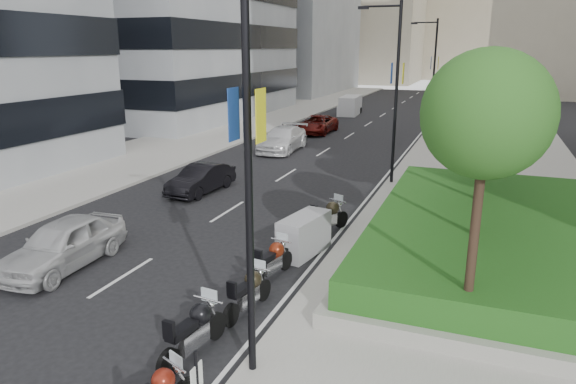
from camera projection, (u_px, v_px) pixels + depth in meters
The scene contains 24 objects.
ground at pixel (63, 358), 11.70m from camera, with size 160.00×160.00×0.00m, color black.
sidewalk_right at pixel (490, 148), 35.54m from camera, with size 10.00×100.00×0.15m, color #9E9B93.
sidewalk_left at pixel (221, 131), 42.76m from camera, with size 8.00×100.00×0.15m, color #9E9B93.
lane_edge at pixel (412, 144), 37.38m from camera, with size 0.12×100.00×0.01m, color silver.
lane_centre at pixel (343, 140), 39.17m from camera, with size 0.12×100.00×0.01m, color silver.
planter at pixel (520, 248), 17.15m from camera, with size 10.00×14.00×0.40m, color gray.
hedge at pixel (522, 231), 16.98m from camera, with size 9.40×13.40×0.80m, color #234E16.
tree_0 at pixel (487, 116), 10.89m from camera, with size 2.80×2.80×6.30m.
tree_1 at pixel (488, 99), 14.48m from camera, with size 2.80×2.80×6.30m.
tree_2 at pixel (489, 88), 18.08m from camera, with size 2.80×2.80×6.30m.
tree_3 at pixel (489, 81), 21.67m from camera, with size 2.80×2.80×6.30m.
lamp_post_0 at pixel (240, 143), 9.79m from camera, with size 2.34×0.45×9.00m.
lamp_post_1 at pixel (394, 84), 25.07m from camera, with size 2.34×0.45×9.00m.
lamp_post_2 at pixel (432, 70), 41.24m from camera, with size 2.34×0.45×9.00m.
motorcycle_2 at pixel (194, 331), 11.61m from camera, with size 0.80×2.40×1.20m.
motorcycle_3 at pixel (249, 292), 13.57m from camera, with size 0.73×2.19×1.09m.
motorcycle_4 at pixel (273, 260), 15.56m from camera, with size 0.74×2.19×1.10m.
motorcycle_5 at pixel (304, 235), 17.39m from camera, with size 1.32×2.38×1.36m.
motorcycle_6 at pixel (328, 217), 19.42m from camera, with size 1.15×2.22×1.18m.
car_a at pixel (63, 244), 16.34m from camera, with size 1.86×4.62×1.58m, color silver.
car_b at pixel (201, 179), 24.80m from camera, with size 1.44×4.14×1.37m, color black.
car_c at pixel (283, 139), 34.85m from camera, with size 2.25×5.53×1.61m, color silver.
car_d at pixel (317, 124), 42.03m from camera, with size 2.41×5.23×1.45m, color #5C0F0B.
delivery_van at pixel (350, 106), 53.41m from camera, with size 2.03×4.65×1.91m.
Camera 1 is at (8.46, -7.71, 6.83)m, focal length 32.00 mm.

